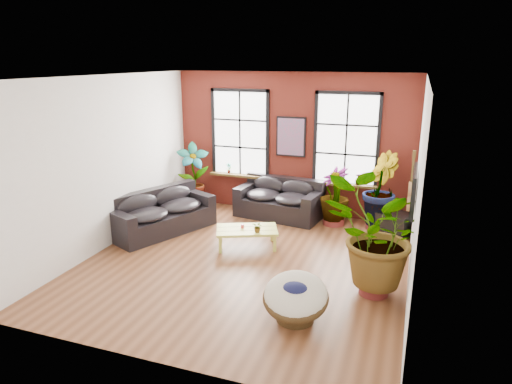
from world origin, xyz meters
TOP-DOWN VIEW (x-y plane):
  - room at (0.00, 0.15)m, footprint 6.04×6.54m
  - sofa_back at (-0.15, 2.79)m, footprint 2.19×1.29m
  - sofa_left at (-2.40, 0.91)m, footprint 1.88×2.57m
  - coffee_table at (-0.24, 0.70)m, footprint 1.43×1.15m
  - papasan_chair at (1.43, -1.67)m, footprint 1.07×1.09m
  - poster at (0.00, 3.18)m, footprint 0.74×0.06m
  - tv_wall_unit at (2.93, 0.60)m, footprint 0.13×1.86m
  - media_box at (2.63, 2.34)m, footprint 0.81×0.75m
  - pot_back_left at (-2.45, 2.69)m, footprint 0.62×0.62m
  - pot_back_right at (2.23, 2.69)m, footprint 0.55×0.55m
  - pot_right_wall at (2.47, -0.45)m, footprint 0.63×0.63m
  - pot_mid at (1.24, 2.65)m, footprint 0.52×0.52m
  - floor_plant_back_left at (-2.47, 2.72)m, footprint 1.00×0.92m
  - floor_plant_back_right at (2.23, 2.66)m, footprint 0.84×0.99m
  - floor_plant_right_wall at (2.43, -0.49)m, footprint 2.06×1.96m
  - floor_plant_mid at (1.23, 2.62)m, footprint 0.99×0.99m
  - table_plant at (0.04, 0.59)m, footprint 0.26×0.24m
  - sill_plant_left at (-1.65, 3.13)m, footprint 0.17×0.17m
  - sill_plant_right at (1.70, 3.13)m, footprint 0.19×0.19m

SIDE VIEW (x-z plane):
  - pot_back_right at x=2.23m, z-range 0.00..0.35m
  - pot_right_wall at x=2.47m, z-range 0.00..0.36m
  - pot_mid at x=1.24m, z-range 0.00..0.36m
  - pot_back_left at x=-2.45m, z-range 0.00..0.40m
  - media_box at x=2.63m, z-range 0.00..0.55m
  - coffee_table at x=-0.24m, z-range 0.11..0.60m
  - papasan_chair at x=1.43m, z-range 0.01..0.75m
  - sofa_left at x=-2.40m, z-range -0.04..0.89m
  - sofa_back at x=-0.15m, z-range -0.05..0.90m
  - table_plant at x=0.04m, z-range 0.40..0.64m
  - floor_plant_mid at x=1.23m, z-range 0.14..1.39m
  - floor_plant_back_left at x=-2.47m, z-range 0.15..1.72m
  - floor_plant_back_right at x=2.23m, z-range 0.15..1.81m
  - sill_plant_left at x=-1.65m, z-range 0.90..1.17m
  - sill_plant_right at x=1.70m, z-range 0.90..1.17m
  - floor_plant_right_wall at x=2.43m, z-range 0.16..1.95m
  - tv_wall_unit at x=2.93m, z-range 0.94..2.14m
  - room at x=0.00m, z-range -0.02..3.52m
  - poster at x=0.00m, z-range 1.46..2.44m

